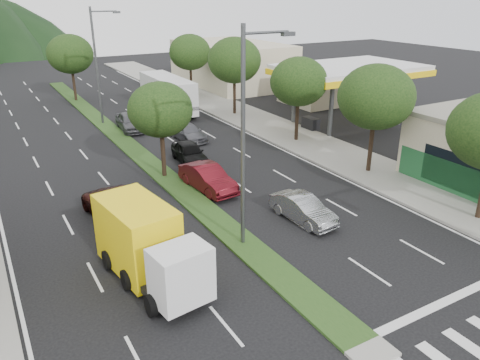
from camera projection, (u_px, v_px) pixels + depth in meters
ground at (362, 346)px, 15.85m from camera, size 160.00×160.00×0.00m
sidewalk_right at (267, 125)px, 41.68m from camera, size 5.00×90.00×0.15m
median at (119, 137)px, 38.27m from camera, size 1.60×56.00×0.12m
gas_canopy at (350, 72)px, 40.58m from camera, size 12.20×8.20×5.25m
bldg_right_far at (232, 64)px, 59.21m from camera, size 10.00×16.00×5.20m
tree_r_b at (376, 97)px, 29.16m from camera, size 4.80×4.80×6.94m
tree_r_c at (299, 82)px, 35.68m from camera, size 4.40×4.40×6.48m
tree_r_d at (234, 60)px, 43.53m from camera, size 5.00×5.00×7.17m
tree_r_e at (190, 52)px, 51.66m from camera, size 4.60×4.60×6.71m
tree_med_near at (160, 110)px, 28.62m from camera, size 4.00×4.00×6.02m
tree_med_far at (70, 54)px, 49.24m from camera, size 4.80×4.80×6.94m
streetlight_near at (247, 130)px, 20.26m from camera, size 2.60×0.25×10.00m
streetlight_mid at (98, 61)px, 40.30m from camera, size 2.60×0.25×10.00m
sedan_silver at (303, 209)px, 24.30m from camera, size 1.74×4.15×1.33m
suv_maroon at (117, 204)px, 24.62m from camera, size 2.97×5.70×1.53m
car_queue_a at (189, 153)px, 32.56m from camera, size 2.11×4.40×1.45m
car_queue_b at (188, 132)px, 37.61m from camera, size 1.98×4.40×1.25m
car_queue_c at (208, 178)px, 28.05m from camera, size 2.02×4.73×1.52m
car_queue_d at (166, 104)px, 46.55m from camera, size 2.74×5.58×1.52m
car_queue_e at (130, 122)px, 40.07m from camera, size 2.15×4.66×1.55m
box_truck at (146, 246)px, 19.18m from camera, size 3.11×6.53×3.10m
motorhome at (167, 94)px, 45.58m from camera, size 3.02×9.14×3.49m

